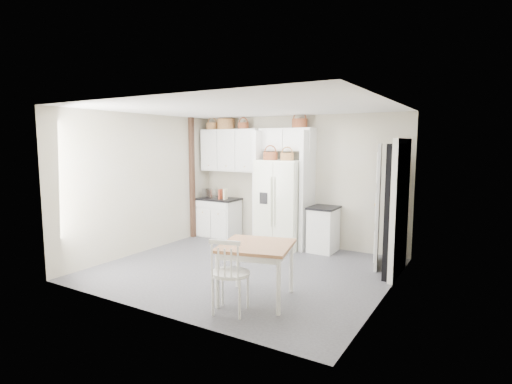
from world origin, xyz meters
The scene contains 28 objects.
floor centered at (0.00, 0.00, 0.00)m, with size 4.50×4.50×0.00m, color #39393E.
ceiling centered at (0.00, 0.00, 2.60)m, with size 4.50×4.50×0.00m, color white.
wall_back centered at (0.00, 2.00, 1.30)m, with size 4.50×4.50×0.00m, color tan.
wall_left centered at (-2.25, 0.00, 1.30)m, with size 4.00×4.00×0.00m, color tan.
wall_right centered at (2.25, 0.00, 1.30)m, with size 4.00×4.00×0.00m, color tan.
refrigerator centered at (-0.15, 1.63, 0.86)m, with size 0.89×0.72×1.73m, color white.
base_cab_left centered at (-1.76, 1.70, 0.41)m, with size 0.88×0.55×0.81m, color white.
base_cab_right centered at (0.70, 1.70, 0.41)m, with size 0.47×0.56×0.82m, color white.
dining_table centered at (0.82, -0.99, 0.38)m, with size 0.90×0.90×0.75m, color brown.
windsor_chair centered at (0.75, -1.48, 0.49)m, with size 0.48×0.44×0.98m, color white.
counter_left centered at (-1.76, 1.70, 0.83)m, with size 0.91×0.59×0.04m, color black.
counter_right centered at (0.70, 1.70, 0.84)m, with size 0.51×0.60×0.04m, color black.
toaster centered at (-1.98, 1.64, 0.95)m, with size 0.29×0.16×0.20m, color silver.
cookbook_red centered at (-1.64, 1.62, 0.96)m, with size 0.03×0.14×0.21m, color #B94529.
cookbook_cream centered at (-1.51, 1.62, 0.97)m, with size 0.03×0.15×0.23m, color #F8EDC2.
basket_upper_a centered at (-2.00, 1.83, 2.43)m, with size 0.27×0.27×0.15m, color olive.
basket_upper_b centered at (-1.63, 1.83, 2.46)m, with size 0.39×0.39×0.23m, color olive.
basket_upper_c centered at (-1.19, 1.83, 2.42)m, with size 0.24×0.24×0.14m, color brown.
basket_bridge_b centered at (0.12, 1.83, 2.44)m, with size 0.31×0.31×0.18m, color brown.
basket_fridge_a centered at (-0.37, 1.53, 1.81)m, with size 0.29×0.29×0.16m, color brown.
basket_fridge_b centered at (0.00, 1.53, 1.80)m, with size 0.26×0.26×0.14m, color olive.
upper_cabinet centered at (-1.50, 1.83, 1.90)m, with size 1.40×0.34×0.90m, color white.
bridge_cabinet centered at (-0.15, 1.83, 2.12)m, with size 1.12×0.34×0.45m, color white.
fridge_panel_left centered at (-0.66, 1.70, 1.15)m, with size 0.08×0.60×2.30m, color white.
fridge_panel_right centered at (0.36, 1.70, 1.15)m, with size 0.08×0.60×2.30m, color white.
trim_post centered at (-2.20, 1.35, 1.30)m, with size 0.09×0.09×2.60m, color #321A14.
doorway_void centered at (2.16, 1.00, 1.02)m, with size 0.18×0.85×2.05m, color black.
door_slab centered at (1.80, 1.33, 1.02)m, with size 0.80×0.04×2.05m, color white.
Camera 1 is at (3.42, -5.34, 2.06)m, focal length 28.00 mm.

